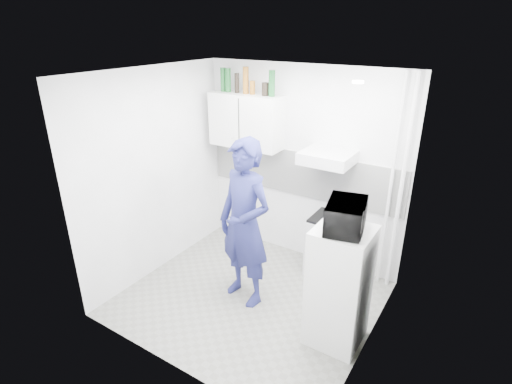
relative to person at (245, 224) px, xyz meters
The scene contains 24 objects.
floor 0.98m from the person, ahead, with size 2.80×2.80×0.00m, color gray.
ceiling 1.62m from the person, ahead, with size 2.80×2.80×0.00m, color white.
wall_back 1.29m from the person, 86.86° to the left, with size 2.80×2.80×0.00m, color white.
wall_left 1.37m from the person, behind, with size 2.60×2.60×0.00m, color white.
wall_right 1.50m from the person, ahead, with size 2.60×2.60×0.00m, color white.
person is the anchor object (origin of this frame).
stove 1.32m from the person, 57.78° to the left, with size 0.48×0.48×0.78m, color silver.
fridge 1.22m from the person, ahead, with size 0.53×0.53×1.28m, color white.
stove_top 1.19m from the person, 57.78° to the left, with size 0.47×0.47×0.03m, color black.
saucepan 1.18m from the person, 54.07° to the left, with size 0.15×0.15×0.09m, color silver.
microwave 1.25m from the person, ahead, with size 0.34×0.50×0.28m, color black.
bottle_a 2.03m from the person, 134.34° to the left, with size 0.07×0.07×0.31m, color #144C1E.
bottle_b 1.99m from the person, 132.13° to the left, with size 0.08×0.08×0.30m, color #144C1E.
bottle_c 1.91m from the person, 127.63° to the left, with size 0.06×0.06×0.25m, color black.
bottle_d 1.88m from the person, 122.72° to the left, with size 0.08×0.08×0.34m, color brown.
canister_a 1.79m from the person, 118.75° to the left, with size 0.07×0.07×0.17m, color brown.
canister_b 1.73m from the person, 110.40° to the left, with size 0.09×0.09×0.16m, color black.
bottle_e 1.77m from the person, 105.80° to the left, with size 0.08×0.08×0.32m, color #144C1E.
upper_cabinet 1.54m from the person, 122.49° to the left, with size 1.00×0.35×0.70m, color white.
range_hood 1.27m from the person, 62.50° to the left, with size 0.60×0.50×0.14m, color silver.
backsplash 1.25m from the person, 86.82° to the left, with size 2.74×0.03×0.60m, color white.
pipe_a 1.83m from the person, 40.42° to the left, with size 0.05×0.05×2.60m, color silver.
pipe_b 1.74m from the person, 43.03° to the left, with size 0.04×0.04×2.60m, color silver.
ceiling_spot_fixture 1.93m from the person, 10.37° to the left, with size 0.10×0.10×0.02m, color white.
Camera 1 is at (2.16, -3.25, 3.04)m, focal length 28.00 mm.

